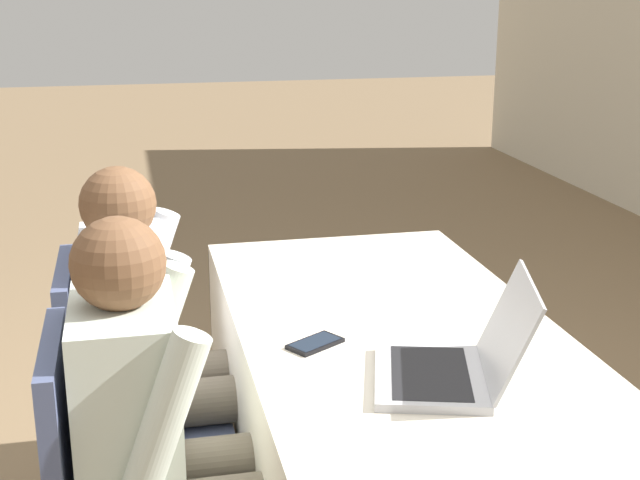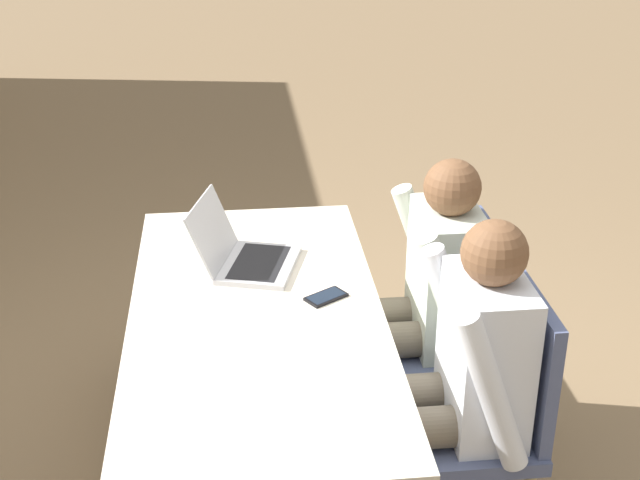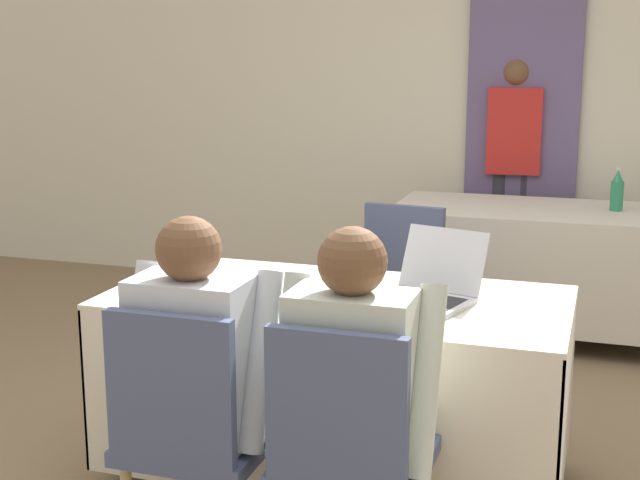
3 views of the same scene
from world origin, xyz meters
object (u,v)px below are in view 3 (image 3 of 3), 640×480
person_checkered_shirt (203,368)px  water_bottle (617,191)px  chair_near_right (348,451)px  person_red_shirt (513,163)px  laptop (428,289)px  cell_phone (337,313)px  person_white_shirt (358,387)px  chair_far_spare (411,280)px  chair_near_left (190,429)px

person_checkered_shirt → water_bottle: bearing=-113.8°
chair_near_right → person_red_shirt: bearing=-91.2°
person_checkered_shirt → laptop: bearing=-132.5°
cell_phone → person_checkered_shirt: bearing=-162.9°
laptop → person_white_shirt: person_white_shirt is taller
cell_phone → chair_near_right: (0.18, -0.48, -0.26)m
chair_far_spare → person_checkered_shirt: bearing=89.0°
chair_far_spare → person_white_shirt: 1.91m
person_checkered_shirt → person_white_shirt: (0.51, 0.00, 0.00)m
cell_phone → laptop: bearing=12.0°
chair_near_right → chair_far_spare: same height
chair_near_right → person_white_shirt: (0.00, 0.10, 0.16)m
person_white_shirt → chair_near_right: bearing=90.0°
chair_far_spare → person_checkered_shirt: 1.92m
cell_phone → chair_near_right: chair_near_right is taller
laptop → chair_far_spare: laptop is taller
laptop → person_white_shirt: (-0.08, -0.64, -0.15)m
person_white_shirt → laptop: bearing=-97.1°
chair_near_right → chair_far_spare: bearing=-82.8°
person_white_shirt → person_red_shirt: 3.45m
cell_phone → person_white_shirt: (0.18, -0.38, -0.10)m
chair_near_left → chair_near_right: (0.51, 0.00, 0.00)m
cell_phone → chair_far_spare: (-0.07, 1.51, -0.26)m
person_checkered_shirt → chair_near_left: bearing=90.0°
laptop → chair_near_right: bearing=-79.9°
chair_near_right → chair_near_left: bearing=0.0°
laptop → person_checkered_shirt: size_ratio=0.36×
chair_near_left → person_white_shirt: person_white_shirt is taller
laptop → person_red_shirt: 2.80m
person_red_shirt → water_bottle: bearing=-50.1°
person_checkered_shirt → person_white_shirt: size_ratio=1.00×
cell_phone → person_checkered_shirt: 0.51m
chair_near_left → laptop: bearing=-128.3°
cell_phone → chair_near_left: (-0.32, -0.48, -0.26)m
chair_near_right → chair_far_spare: size_ratio=1.00×
laptop → person_red_shirt: bearing=106.3°
chair_far_spare → laptop: bearing=111.5°
person_white_shirt → person_red_shirt: bearing=-91.2°
chair_far_spare → person_checkered_shirt: (-0.26, -1.89, 0.16)m
person_checkered_shirt → person_red_shirt: (0.58, 3.44, 0.26)m
person_red_shirt → cell_phone: bearing=-99.4°
water_bottle → person_white_shirt: person_white_shirt is taller
laptop → chair_near_right: 0.81m
water_bottle → chair_near_right: (-0.72, -2.88, -0.37)m
chair_near_right → person_white_shirt: bearing=-90.0°
water_bottle → chair_near_right: 3.00m
water_bottle → chair_near_left: (-1.23, -2.88, -0.37)m
water_bottle → chair_near_right: bearing=-104.0°
laptop → chair_near_right: size_ratio=0.47×
person_white_shirt → person_checkered_shirt: bearing=0.0°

